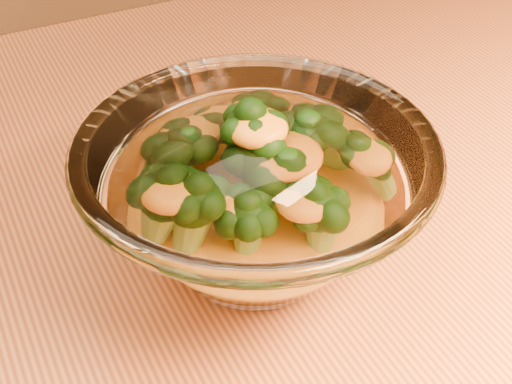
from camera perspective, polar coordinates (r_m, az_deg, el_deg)
table at (r=0.60m, az=2.76°, el=-9.17°), size 1.20×0.80×0.75m
glass_bowl at (r=0.46m, az=-0.00°, el=-0.48°), size 0.23×0.23×0.10m
cheese_sauce at (r=0.48m, az=-0.00°, el=-2.48°), size 0.12×0.12×0.03m
broccoli_heap at (r=0.46m, az=-0.45°, el=1.63°), size 0.15×0.14×0.08m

